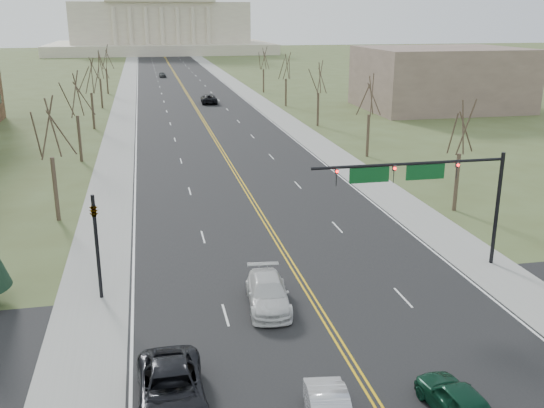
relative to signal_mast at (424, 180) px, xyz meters
name	(u,v)px	position (x,y,z in m)	size (l,w,h in m)	color
road	(185,91)	(-7.45, 96.50, -5.76)	(20.00, 380.00, 0.01)	black
cross_road	(340,343)	(-7.45, -7.50, -5.76)	(120.00, 14.00, 0.01)	black
sidewalk_left	(126,92)	(-19.45, 96.50, -5.75)	(4.00, 380.00, 0.03)	gray
sidewalk_right	(242,89)	(4.55, 96.50, -5.75)	(4.00, 380.00, 0.03)	gray
center_line	(185,91)	(-7.45, 96.50, -5.75)	(0.42, 380.00, 0.01)	gold
edge_line_left	(137,92)	(-17.25, 96.50, -5.75)	(0.15, 380.00, 0.01)	silver
edge_line_right	(232,90)	(2.35, 96.50, -5.75)	(0.15, 380.00, 0.01)	silver
capitol	(160,17)	(-7.45, 236.41, 8.44)	(90.00, 60.00, 50.00)	beige
signal_mast	(424,180)	(0.00, 0.00, 0.00)	(12.12, 0.44, 7.20)	black
signal_left	(96,235)	(-18.95, 0.00, -2.05)	(0.32, 0.36, 6.00)	black
tree_r_0	(461,130)	(8.05, 10.50, 0.79)	(3.74, 3.74, 8.50)	#3D3024
tree_l_0	(49,131)	(-22.95, 14.50, 1.18)	(3.96, 3.96, 9.00)	#3D3024
tree_r_1	(370,97)	(8.05, 30.50, 0.79)	(3.74, 3.74, 8.50)	#3D3024
tree_l_1	(76,97)	(-22.95, 34.50, 1.18)	(3.96, 3.96, 9.00)	#3D3024
tree_r_2	(319,79)	(8.05, 50.50, 0.79)	(3.74, 3.74, 8.50)	#3D3024
tree_l_2	(90,78)	(-22.95, 54.50, 1.18)	(3.96, 3.96, 9.00)	#3D3024
tree_r_3	(286,68)	(8.05, 70.50, 0.79)	(3.74, 3.74, 8.50)	#3D3024
tree_l_3	(99,66)	(-22.95, 74.50, 1.18)	(3.96, 3.96, 9.00)	#3D3024
tree_r_4	(263,59)	(8.05, 90.50, 0.79)	(3.74, 3.74, 8.50)	#3D3024
tree_l_4	(105,58)	(-22.95, 94.50, 1.18)	(3.96, 3.96, 9.00)	#3D3024
bldg_right_mass	(440,78)	(32.55, 62.50, -0.76)	(25.00, 20.00, 10.00)	brown
car_nb_inner_lead	(458,401)	(-4.71, -13.79, -5.01)	(1.76, 4.36, 1.49)	#0B3120
car_sb_outer_lead	(171,389)	(-15.60, -10.80, -4.94)	(2.69, 5.83, 1.62)	black
car_sb_inner_second	(268,293)	(-10.05, -2.96, -4.98)	(2.15, 5.30, 1.54)	silver
car_far_nb	(209,99)	(-4.62, 76.61, -4.93)	(2.72, 5.90, 1.64)	black
car_far_sb	(162,75)	(-11.04, 125.93, -5.07)	(1.59, 3.96, 1.35)	#45484C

